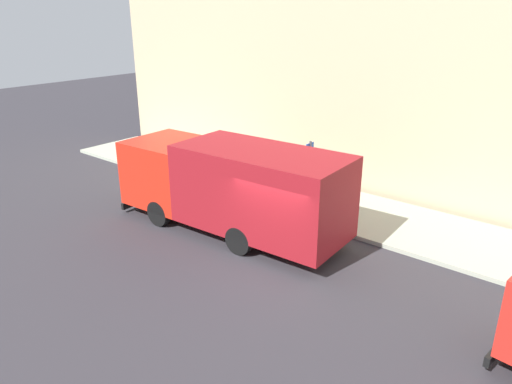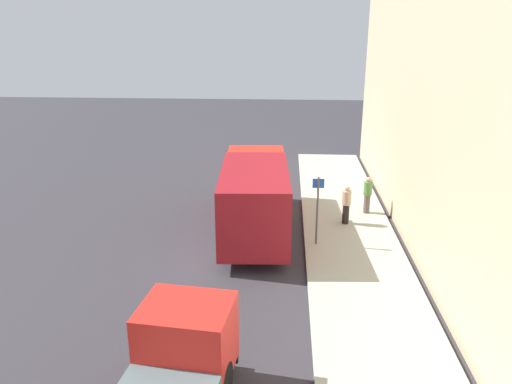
% 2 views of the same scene
% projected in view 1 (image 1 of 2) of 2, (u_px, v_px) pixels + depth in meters
% --- Properties ---
extents(ground, '(80.00, 80.00, 0.00)m').
position_uv_depth(ground, '(273.00, 264.00, 14.18)').
color(ground, '#312E34').
extents(sidewalk, '(3.72, 30.00, 0.14)m').
position_uv_depth(sidewalk, '(353.00, 211.00, 17.67)').
color(sidewalk, '#A6AD99').
rests_on(sidewalk, ground).
extents(building_facade, '(0.50, 30.00, 12.64)m').
position_uv_depth(building_facade, '(397.00, 31.00, 17.15)').
color(building_facade, tan).
rests_on(building_facade, ground).
extents(large_utility_truck, '(2.98, 8.33, 3.03)m').
position_uv_depth(large_utility_truck, '(231.00, 184.00, 15.73)').
color(large_utility_truck, red).
rests_on(large_utility_truck, ground).
extents(pedestrian_walking, '(0.47, 0.47, 1.69)m').
position_uv_depth(pedestrian_walking, '(281.00, 170.00, 19.19)').
color(pedestrian_walking, black).
rests_on(pedestrian_walking, sidewalk).
extents(pedestrian_standing, '(0.46, 0.46, 1.68)m').
position_uv_depth(pedestrian_standing, '(271.00, 158.00, 20.76)').
color(pedestrian_standing, brown).
rests_on(pedestrian_standing, sidewalk).
extents(street_sign_post, '(0.44, 0.08, 2.72)m').
position_uv_depth(street_sign_post, '(309.00, 172.00, 16.66)').
color(street_sign_post, '#4C5156').
rests_on(street_sign_post, sidewalk).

